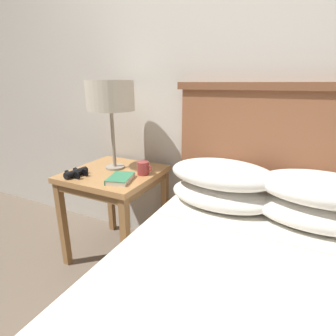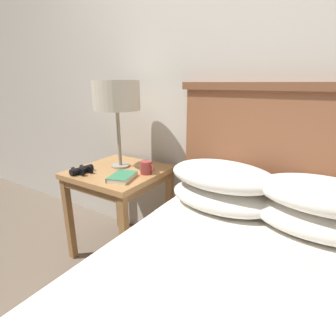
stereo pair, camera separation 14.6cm
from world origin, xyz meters
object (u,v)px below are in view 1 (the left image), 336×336
object	(u,v)px
nightstand	(115,183)
book_on_nightstand	(120,178)
bed	(238,319)
coffee_mug	(143,168)
table_lamp	(110,97)
binoculars_pair	(76,173)

from	to	relation	value
nightstand	book_on_nightstand	world-z (taller)	book_on_nightstand
bed	coffee_mug	bearing A→B (deg)	144.58
nightstand	table_lamp	xyz separation A→B (m)	(-0.04, 0.06, 0.57)
nightstand	coffee_mug	size ratio (longest dim) A/B	6.29
nightstand	table_lamp	distance (m)	0.57
table_lamp	coffee_mug	xyz separation A→B (m)	(0.25, -0.03, -0.44)
table_lamp	book_on_nightstand	bearing A→B (deg)	-46.07
book_on_nightstand	binoculars_pair	xyz separation A→B (m)	(-0.30, -0.06, 0.01)
nightstand	bed	xyz separation A→B (m)	(0.96, -0.50, -0.23)
nightstand	binoculars_pair	xyz separation A→B (m)	(-0.15, -0.18, 0.11)
bed	table_lamp	world-z (taller)	table_lamp
table_lamp	binoculars_pair	distance (m)	0.53
bed	book_on_nightstand	size ratio (longest dim) A/B	8.65
table_lamp	nightstand	bearing A→B (deg)	-59.43
coffee_mug	binoculars_pair	bearing A→B (deg)	-149.34
binoculars_pair	nightstand	bearing A→B (deg)	50.33
table_lamp	binoculars_pair	size ratio (longest dim) A/B	3.58
nightstand	binoculars_pair	size ratio (longest dim) A/B	3.97
bed	binoculars_pair	size ratio (longest dim) A/B	11.51
table_lamp	coffee_mug	bearing A→B (deg)	-6.25
bed	binoculars_pair	distance (m)	1.21
bed	coffee_mug	world-z (taller)	bed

